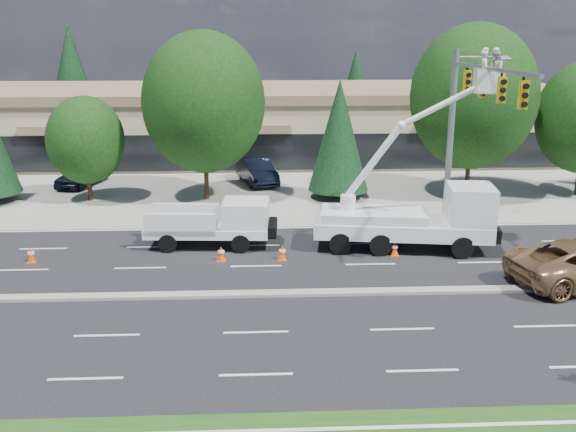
{
  "coord_description": "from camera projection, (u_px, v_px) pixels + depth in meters",
  "views": [
    {
      "loc": [
        0.16,
        -23.0,
        9.78
      ],
      "look_at": [
        1.36,
        2.69,
        2.4
      ],
      "focal_mm": 40.0,
      "sensor_mm": 36.0,
      "label": 1
    }
  ],
  "objects": [
    {
      "name": "concrete_apron",
      "position": [
        256.0,
        180.0,
        43.98
      ],
      "size": [
        140.0,
        22.0,
        0.01
      ],
      "primitive_type": "cube",
      "color": "gray",
      "rests_on": "ground"
    },
    {
      "name": "ground",
      "position": [
        256.0,
        295.0,
        24.78
      ],
      "size": [
        140.0,
        140.0,
        0.0
      ],
      "primitive_type": "plane",
      "color": "black",
      "rests_on": "ground"
    },
    {
      "name": "parked_car_west",
      "position": [
        80.0,
        174.0,
        42.3
      ],
      "size": [
        2.74,
        4.72,
        1.51
      ],
      "primitive_type": "imported",
      "rotation": [
        0.0,
        0.0,
        -0.23
      ],
      "color": "black",
      "rests_on": "ground"
    },
    {
      "name": "tree_front_c",
      "position": [
        86.0,
        140.0,
        37.72
      ],
      "size": [
        4.53,
        4.53,
        6.28
      ],
      "color": "#332114",
      "rests_on": "ground"
    },
    {
      "name": "traffic_cone_e",
      "position": [
        519.0,
        252.0,
        28.67
      ],
      "size": [
        0.4,
        0.4,
        0.7
      ],
      "color": "#FF4908",
      "rests_on": "ground"
    },
    {
      "name": "tree_front_f",
      "position": [
        474.0,
        97.0,
        38.08
      ],
      "size": [
        7.51,
        7.51,
        10.41
      ],
      "color": "#332114",
      "rests_on": "ground"
    },
    {
      "name": "signal_mast",
      "position": [
        466.0,
        114.0,
        30.32
      ],
      "size": [
        2.76,
        10.16,
        9.0
      ],
      "color": "gray",
      "rests_on": "ground"
    },
    {
      "name": "parked_car_east",
      "position": [
        257.0,
        171.0,
        42.99
      ],
      "size": [
        3.06,
        5.29,
        1.65
      ],
      "primitive_type": "imported",
      "rotation": [
        0.0,
        0.0,
        0.28
      ],
      "color": "black",
      "rests_on": "ground"
    },
    {
      "name": "road_median",
      "position": [
        256.0,
        294.0,
        24.76
      ],
      "size": [
        120.0,
        0.55,
        0.12
      ],
      "primitive_type": "cube",
      "color": "gray",
      "rests_on": "ground"
    },
    {
      "name": "bucket_truck",
      "position": [
        424.0,
        207.0,
        29.51
      ],
      "size": [
        9.23,
        3.58,
        9.16
      ],
      "rotation": [
        0.0,
        0.0,
        -0.15
      ],
      "color": "white",
      "rests_on": "ground"
    },
    {
      "name": "tree_back_c",
      "position": [
        356.0,
        88.0,
        64.33
      ],
      "size": [
        4.2,
        4.2,
        8.29
      ],
      "color": "#332114",
      "rests_on": "ground"
    },
    {
      "name": "tree_front_e",
      "position": [
        339.0,
        135.0,
        38.34
      ],
      "size": [
        3.65,
        3.65,
        7.19
      ],
      "color": "#332114",
      "rests_on": "ground"
    },
    {
      "name": "utility_pickup",
      "position": [
        217.0,
        227.0,
        30.28
      ],
      "size": [
        5.89,
        2.57,
        2.21
      ],
      "rotation": [
        0.0,
        0.0,
        -0.06
      ],
      "color": "white",
      "rests_on": "ground"
    },
    {
      "name": "traffic_cone_d",
      "position": [
        395.0,
        248.0,
        29.09
      ],
      "size": [
        0.4,
        0.4,
        0.7
      ],
      "color": "#FF4908",
      "rests_on": "ground"
    },
    {
      "name": "tree_back_b",
      "position": [
        215.0,
        77.0,
        63.41
      ],
      "size": [
        5.2,
        5.2,
        10.26
      ],
      "color": "#332114",
      "rests_on": "ground"
    },
    {
      "name": "traffic_cone_a",
      "position": [
        31.0,
        255.0,
        28.25
      ],
      "size": [
        0.4,
        0.4,
        0.7
      ],
      "color": "#FF4908",
      "rests_on": "ground"
    },
    {
      "name": "tree_front_d",
      "position": [
        204.0,
        102.0,
        37.43
      ],
      "size": [
        7.2,
        7.2,
        9.99
      ],
      "color": "#332114",
      "rests_on": "ground"
    },
    {
      "name": "traffic_cone_b",
      "position": [
        221.0,
        254.0,
        28.41
      ],
      "size": [
        0.4,
        0.4,
        0.7
      ],
      "color": "#FF4908",
      "rests_on": "ground"
    },
    {
      "name": "traffic_cone_c",
      "position": [
        282.0,
        253.0,
        28.55
      ],
      "size": [
        0.4,
        0.4,
        0.7
      ],
      "color": "#FF4908",
      "rests_on": "ground"
    },
    {
      "name": "tree_back_d",
      "position": [
        474.0,
        72.0,
        64.46
      ],
      "size": [
        5.59,
        5.59,
        11.02
      ],
      "color": "#332114",
      "rests_on": "ground"
    },
    {
      "name": "tree_back_a",
      "position": [
        72.0,
        76.0,
        62.73
      ],
      "size": [
        5.37,
        5.37,
        10.59
      ],
      "color": "#332114",
      "rests_on": "ground"
    },
    {
      "name": "strip_mall",
      "position": [
        256.0,
        120.0,
        52.78
      ],
      "size": [
        50.4,
        15.4,
        5.5
      ],
      "color": "tan",
      "rests_on": "ground"
    }
  ]
}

